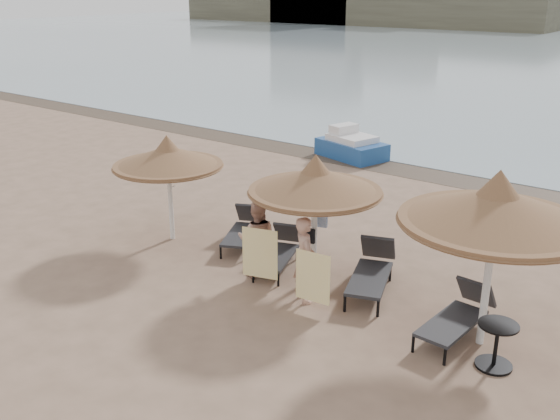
% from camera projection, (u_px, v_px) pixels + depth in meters
% --- Properties ---
extents(ground, '(160.00, 160.00, 0.00)m').
position_uv_depth(ground, '(261.00, 293.00, 11.98)').
color(ground, '#906F59').
rests_on(ground, ground).
extents(wet_sand_strip, '(200.00, 1.60, 0.01)m').
position_uv_depth(wet_sand_strip, '(454.00, 179.00, 19.02)').
color(wet_sand_strip, '#493A2C').
rests_on(wet_sand_strip, ground).
extents(far_shore, '(150.00, 54.80, 12.00)m').
position_uv_depth(far_shore, '(479.00, 6.00, 83.55)').
color(far_shore, brown).
rests_on(far_shore, ground).
extents(palapa_left, '(2.48, 2.48, 2.46)m').
position_uv_depth(palapa_left, '(168.00, 157.00, 13.88)').
color(palapa_left, silver).
rests_on(palapa_left, ground).
extents(palapa_center, '(2.61, 2.61, 2.59)m').
position_uv_depth(palapa_center, '(315.00, 181.00, 11.84)').
color(palapa_center, silver).
rests_on(palapa_center, ground).
extents(palapa_right, '(3.00, 3.00, 2.98)m').
position_uv_depth(palapa_right, '(496.00, 208.00, 9.50)').
color(palapa_right, silver).
rests_on(palapa_right, ground).
extents(lounger_far_left, '(1.30, 1.84, 0.79)m').
position_uv_depth(lounger_far_left, '(243.00, 228.00, 14.19)').
color(lounger_far_left, black).
rests_on(lounger_far_left, ground).
extents(lounger_near_left, '(1.13, 1.84, 0.78)m').
position_uv_depth(lounger_near_left, '(280.00, 250.00, 13.04)').
color(lounger_near_left, black).
rests_on(lounger_near_left, ground).
extents(lounger_near_right, '(1.29, 2.10, 0.89)m').
position_uv_depth(lounger_near_right, '(372.00, 269.00, 12.03)').
color(lounger_near_right, black).
rests_on(lounger_near_right, ground).
extents(lounger_far_right, '(0.75, 1.90, 0.83)m').
position_uv_depth(lounger_far_right, '(459.00, 314.00, 10.45)').
color(lounger_far_right, black).
rests_on(lounger_far_right, ground).
extents(side_table, '(0.61, 0.61, 0.74)m').
position_uv_depth(side_table, '(496.00, 347.00, 9.55)').
color(side_table, black).
rests_on(side_table, ground).
extents(person_left, '(1.02, 0.94, 1.87)m').
position_uv_depth(person_left, '(257.00, 233.00, 12.37)').
color(person_left, tan).
rests_on(person_left, ground).
extents(person_right, '(1.05, 1.01, 1.93)m').
position_uv_depth(person_right, '(305.00, 253.00, 11.39)').
color(person_right, tan).
rests_on(person_right, ground).
extents(towel_left, '(0.71, 0.22, 1.02)m').
position_uv_depth(towel_left, '(260.00, 253.00, 11.99)').
color(towel_left, yellow).
rests_on(towel_left, ground).
extents(towel_right, '(0.69, 0.09, 0.97)m').
position_uv_depth(towel_right, '(313.00, 277.00, 11.10)').
color(towel_right, yellow).
rests_on(towel_right, ground).
extents(bag_patterned, '(0.32, 0.18, 0.39)m').
position_uv_depth(bag_patterned, '(320.00, 217.00, 12.24)').
color(bag_patterned, white).
rests_on(bag_patterned, ground).
extents(bag_dark, '(0.22, 0.11, 0.29)m').
position_uv_depth(bag_dark, '(310.00, 236.00, 12.08)').
color(bag_dark, black).
rests_on(bag_dark, ground).
extents(pedal_boat, '(2.60, 1.94, 1.08)m').
position_uv_depth(pedal_boat, '(351.00, 146.00, 21.27)').
color(pedal_boat, '#1D498C').
rests_on(pedal_boat, ground).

